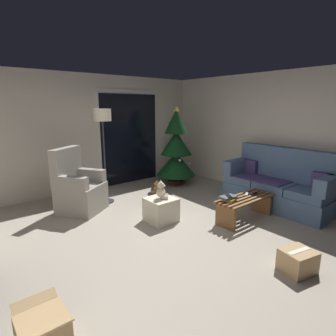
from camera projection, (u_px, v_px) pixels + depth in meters
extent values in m
plane|color=#9E9384|center=(177.00, 239.00, 3.83)|extent=(7.00, 7.00, 0.00)
cube|color=beige|center=(85.00, 133.00, 5.86)|extent=(5.72, 0.12, 2.50)
cube|color=beige|center=(288.00, 136.00, 5.31)|extent=(0.12, 6.00, 2.50)
cube|color=silver|center=(130.00, 137.00, 6.50)|extent=(1.60, 0.02, 2.20)
cube|color=black|center=(130.00, 139.00, 6.50)|extent=(1.50, 0.02, 2.10)
cube|color=slate|center=(276.00, 198.00, 5.03)|extent=(0.76, 1.90, 0.34)
cube|color=slate|center=(311.00, 194.00, 4.50)|extent=(0.68, 0.60, 0.14)
cube|color=slate|center=(276.00, 186.00, 4.97)|extent=(0.68, 0.60, 0.14)
cube|color=slate|center=(247.00, 179.00, 5.43)|extent=(0.68, 0.60, 0.14)
cube|color=slate|center=(287.00, 164.00, 5.08)|extent=(0.20, 1.90, 0.60)
cube|color=slate|center=(329.00, 185.00, 4.27)|extent=(0.76, 0.20, 0.28)
cube|color=slate|center=(238.00, 166.00, 5.59)|extent=(0.76, 0.20, 0.28)
cube|color=#47386B|center=(264.00, 179.00, 5.13)|extent=(0.60, 0.90, 0.02)
cube|color=#47386B|center=(322.00, 181.00, 4.50)|extent=(0.12, 0.32, 0.28)
cube|color=#47386B|center=(250.00, 167.00, 5.56)|extent=(0.12, 0.32, 0.28)
cube|color=brown|center=(255.00, 201.00, 4.27)|extent=(1.10, 0.05, 0.04)
cube|color=brown|center=(250.00, 200.00, 4.34)|extent=(1.10, 0.05, 0.04)
cube|color=brown|center=(245.00, 198.00, 4.40)|extent=(1.10, 0.05, 0.04)
cube|color=brown|center=(241.00, 197.00, 4.47)|extent=(1.10, 0.05, 0.04)
cube|color=brown|center=(237.00, 196.00, 4.54)|extent=(1.10, 0.05, 0.04)
cube|color=brown|center=(226.00, 217.00, 4.15)|extent=(0.05, 0.36, 0.35)
cube|color=brown|center=(261.00, 203.00, 4.75)|extent=(0.05, 0.36, 0.35)
cube|color=black|center=(254.00, 194.00, 4.54)|extent=(0.16, 0.04, 0.02)
cube|color=#ADADB2|center=(247.00, 194.00, 4.52)|extent=(0.16, 0.11, 0.02)
cube|color=#B79333|center=(229.00, 199.00, 4.24)|extent=(0.21, 0.21, 0.04)
cube|color=#4C4C51|center=(228.00, 197.00, 4.24)|extent=(0.27, 0.19, 0.04)
cube|color=black|center=(229.00, 196.00, 4.22)|extent=(0.13, 0.16, 0.01)
cylinder|color=#4C1E19|center=(176.00, 182.00, 6.53)|extent=(0.36, 0.36, 0.10)
cylinder|color=brown|center=(176.00, 177.00, 6.51)|extent=(0.08, 0.08, 0.12)
cone|color=#0F3819|center=(176.00, 164.00, 6.43)|extent=(0.93, 0.93, 0.55)
cone|color=#0F3819|center=(176.00, 143.00, 6.32)|extent=(0.73, 0.73, 0.55)
cone|color=#0F3819|center=(176.00, 121.00, 6.21)|extent=(0.54, 0.54, 0.55)
sphere|color=white|center=(190.00, 164.00, 6.17)|extent=(0.06, 0.06, 0.06)
sphere|color=red|center=(168.00, 129.00, 6.29)|extent=(0.06, 0.06, 0.06)
sphere|color=#B233A5|center=(170.00, 123.00, 6.28)|extent=(0.06, 0.06, 0.06)
sphere|color=white|center=(166.00, 135.00, 6.33)|extent=(0.06, 0.06, 0.06)
sphere|color=gold|center=(174.00, 137.00, 6.54)|extent=(0.06, 0.06, 0.06)
sphere|color=white|center=(180.00, 160.00, 6.04)|extent=(0.06, 0.06, 0.06)
sphere|color=gold|center=(191.00, 156.00, 6.36)|extent=(0.06, 0.06, 0.06)
sphere|color=#B233A5|center=(170.00, 130.00, 6.41)|extent=(0.06, 0.06, 0.06)
cone|color=#EAD14C|center=(176.00, 109.00, 6.14)|extent=(0.14, 0.14, 0.12)
cube|color=gray|center=(82.00, 203.00, 4.83)|extent=(0.94, 0.94, 0.31)
cube|color=gray|center=(81.00, 189.00, 4.77)|extent=(0.94, 0.94, 0.18)
cube|color=gray|center=(66.00, 166.00, 4.75)|extent=(0.65, 0.51, 0.64)
cube|color=gray|center=(90.00, 175.00, 4.98)|extent=(0.44, 0.56, 0.22)
cube|color=gray|center=(71.00, 183.00, 4.46)|extent=(0.44, 0.56, 0.22)
cylinder|color=#2D2D30|center=(107.00, 201.00, 5.31)|extent=(0.28, 0.28, 0.02)
cylinder|color=#2D2D30|center=(105.00, 162.00, 5.13)|extent=(0.03, 0.03, 1.55)
cylinder|color=beige|center=(102.00, 115.00, 4.94)|extent=(0.32, 0.32, 0.22)
cube|color=beige|center=(161.00, 210.00, 4.40)|extent=(0.44, 0.44, 0.39)
cylinder|color=beige|center=(165.00, 195.00, 4.40)|extent=(0.13, 0.12, 0.06)
cylinder|color=beige|center=(165.00, 197.00, 4.30)|extent=(0.13, 0.12, 0.06)
sphere|color=beige|center=(161.00, 192.00, 4.33)|extent=(0.15, 0.15, 0.15)
sphere|color=beige|center=(161.00, 185.00, 4.30)|extent=(0.11, 0.11, 0.11)
sphere|color=#F4E5C1|center=(164.00, 186.00, 4.31)|extent=(0.04, 0.04, 0.04)
sphere|color=beige|center=(161.00, 182.00, 4.33)|extent=(0.04, 0.04, 0.04)
sphere|color=beige|center=(161.00, 183.00, 4.26)|extent=(0.04, 0.04, 0.04)
sphere|color=beige|center=(162.00, 191.00, 4.40)|extent=(0.06, 0.06, 0.06)
sphere|color=beige|center=(162.00, 193.00, 4.26)|extent=(0.06, 0.06, 0.06)
cylinder|color=tan|center=(154.00, 192.00, 5.80)|extent=(0.12, 0.12, 0.06)
cylinder|color=tan|center=(155.00, 191.00, 5.90)|extent=(0.12, 0.12, 0.06)
sphere|color=tan|center=(157.00, 189.00, 5.83)|extent=(0.15, 0.15, 0.15)
sphere|color=tan|center=(157.00, 183.00, 5.80)|extent=(0.11, 0.11, 0.11)
sphere|color=tan|center=(155.00, 184.00, 5.81)|extent=(0.04, 0.04, 0.04)
sphere|color=tan|center=(157.00, 182.00, 5.75)|extent=(0.04, 0.04, 0.04)
sphere|color=tan|center=(157.00, 181.00, 5.82)|extent=(0.04, 0.04, 0.04)
sphere|color=tan|center=(156.00, 189.00, 5.76)|extent=(0.06, 0.06, 0.06)
sphere|color=tan|center=(157.00, 187.00, 5.89)|extent=(0.06, 0.06, 0.06)
cube|color=tan|center=(43.00, 330.00, 2.14)|extent=(0.37, 0.32, 0.24)
cube|color=tan|center=(34.00, 301.00, 2.25)|extent=(0.35, 0.09, 0.06)
cube|color=tan|center=(49.00, 330.00, 1.96)|extent=(0.35, 0.09, 0.06)
cube|color=tan|center=(298.00, 261.00, 3.07)|extent=(0.41, 0.38, 0.25)
cube|color=beige|center=(299.00, 251.00, 3.04)|extent=(0.32, 0.13, 0.00)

